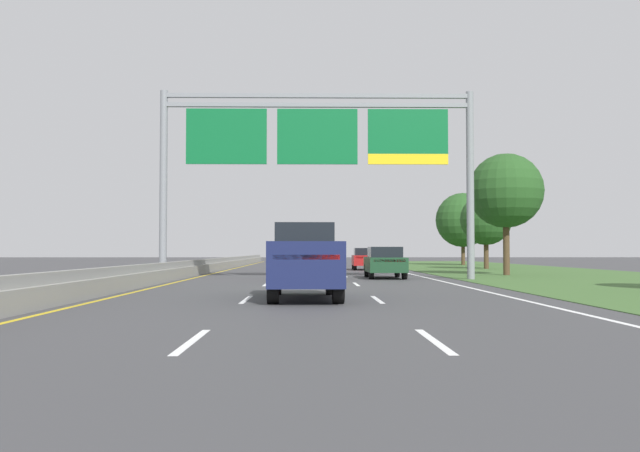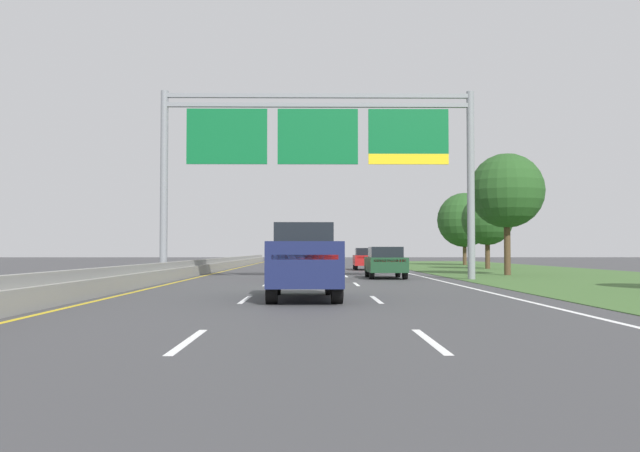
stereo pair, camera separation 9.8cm
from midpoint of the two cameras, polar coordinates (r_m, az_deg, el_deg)
The scene contains 14 objects.
ground_plane at distance 35.25m, azimuth -0.62°, elevation -4.27°, with size 220.00×220.00×0.00m, color #3D3D3F.
lane_striping at distance 34.79m, azimuth -0.62°, elevation -4.29°, with size 11.96×106.00×0.01m.
grass_verge_right at distance 37.91m, azimuth 21.03°, elevation -3.96°, with size 14.00×110.00×0.02m, color #3D602D.
median_barrier_concrete at distance 35.85m, azimuth -11.25°, elevation -3.63°, with size 0.60×110.00×0.85m.
overhead_sign_gantry at distance 33.60m, azimuth -0.10°, elevation 6.63°, with size 15.06×0.42×9.05m.
pickup_truck_navy at distance 20.12m, azimuth -1.20°, elevation -2.90°, with size 2.12×5.44×2.20m.
car_white_centre_lane_suv at distance 32.16m, azimuth -0.84°, elevation -2.53°, with size 1.99×4.74×2.11m.
car_red_right_lane_sedan at distance 50.61m, azimuth 3.86°, elevation -2.66°, with size 1.92×4.44×1.57m.
car_darkgreen_right_lane_sedan at distance 35.25m, azimuth 5.43°, elevation -2.93°, with size 1.85×4.41×1.57m.
car_gold_centre_lane_sedan at distance 54.23m, azimuth -0.81°, elevation -2.62°, with size 1.82×4.40×1.57m.
car_black_centre_lane_sedan at distance 43.36m, azimuth -0.88°, elevation -2.77°, with size 1.89×4.43×1.57m.
roadside_tree_mid at distance 40.60m, azimuth 15.06°, elevation 2.79°, with size 4.19×4.19×6.85m.
roadside_tree_far at distance 54.00m, azimuth 13.54°, elevation 0.51°, with size 3.86×3.86×5.66m.
roadside_tree_distant at distance 68.02m, azimuth 11.75°, elevation 0.48°, with size 5.18×5.18×6.91m.
Camera 2 is at (0.05, -0.22, 1.38)m, focal length 39.22 mm.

